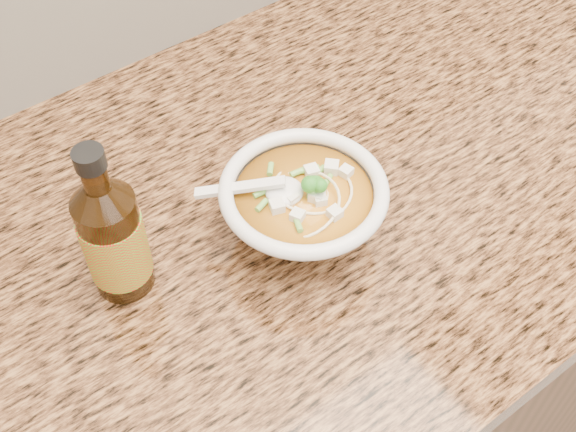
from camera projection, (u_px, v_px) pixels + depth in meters
cabinet at (358, 327)px, 1.26m from camera, size 4.00×0.65×0.86m
counter_slab at (385, 143)px, 0.91m from camera, size 4.00×0.68×0.04m
soup_bowl at (303, 210)px, 0.76m from camera, size 0.18×0.18×0.10m
hot_sauce_bottle at (113, 238)px, 0.70m from camera, size 0.08×0.08×0.19m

